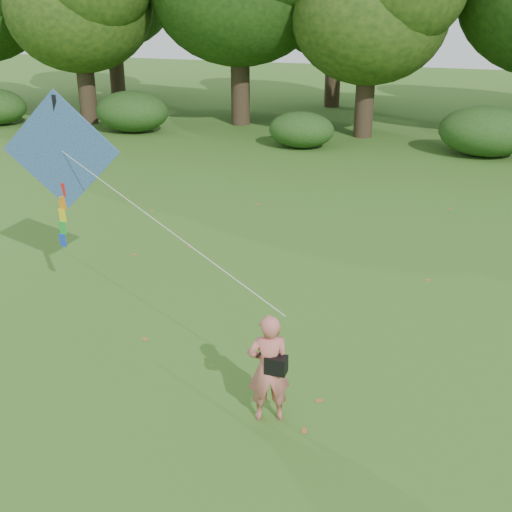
% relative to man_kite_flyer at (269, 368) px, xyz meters
% --- Properties ---
extents(ground, '(100.00, 100.00, 0.00)m').
position_rel_man_kite_flyer_xyz_m(ground, '(-0.12, 0.41, -0.84)').
color(ground, '#265114').
rests_on(ground, ground).
extents(man_kite_flyer, '(0.72, 0.61, 1.68)m').
position_rel_man_kite_flyer_xyz_m(man_kite_flyer, '(0.00, 0.00, 0.00)').
color(man_kite_flyer, '#C8675E').
rests_on(man_kite_flyer, ground).
extents(crossbody_bag, '(0.43, 0.20, 0.69)m').
position_rel_man_kite_flyer_xyz_m(crossbody_bag, '(0.12, -0.03, 0.11)').
color(crossbody_bag, black).
rests_on(crossbody_bag, ground).
extents(flying_kite, '(6.12, 2.69, 3.04)m').
position_rel_man_kite_flyer_xyz_m(flying_kite, '(-4.75, 2.40, 2.21)').
color(flying_kite, '#2537A1').
rests_on(flying_kite, ground).
extents(shrub_band, '(39.15, 3.22, 1.88)m').
position_rel_man_kite_flyer_xyz_m(shrub_band, '(-0.84, 18.02, 0.02)').
color(shrub_band, '#264919').
rests_on(shrub_band, ground).
extents(fallen_leaves, '(8.26, 14.08, 0.01)m').
position_rel_man_kite_flyer_xyz_m(fallen_leaves, '(-1.57, 4.48, -0.84)').
color(fallen_leaves, '#925827').
rests_on(fallen_leaves, ground).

